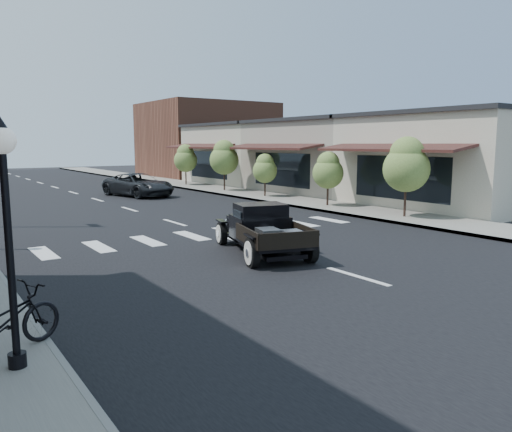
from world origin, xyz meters
TOP-DOWN VIEW (x-y plane):
  - ground at (0.00, 0.00)m, footprint 120.00×120.00m
  - road at (0.00, 15.00)m, footprint 14.00×80.00m
  - road_markings at (0.00, 10.00)m, footprint 12.00×60.00m
  - sidewalk_right at (8.50, 15.00)m, footprint 3.00×80.00m
  - storefront_near at (15.00, 4.00)m, footprint 10.00×9.00m
  - storefront_mid at (15.00, 13.00)m, footprint 10.00×9.00m
  - storefront_far at (15.00, 22.00)m, footprint 10.00×9.00m
  - far_building_right at (15.50, 32.00)m, footprint 11.00×10.00m
  - lamp_post_a at (-7.60, -4.00)m, footprint 0.36×0.36m
  - small_tree_a at (8.30, 2.30)m, footprint 1.91×1.91m
  - small_tree_b at (8.30, 7.01)m, footprint 1.52×1.52m
  - small_tree_c at (8.30, 12.31)m, footprint 1.42×1.42m
  - small_tree_d at (8.30, 16.87)m, footprint 1.89×1.89m
  - small_tree_e at (8.30, 22.40)m, footprint 1.72×1.72m
  - hotrod_pickup at (-0.38, 0.38)m, footprint 3.07×4.64m
  - second_car at (2.68, 17.59)m, footprint 3.38×5.35m
  - motorcycle at (-7.69, -3.45)m, footprint 1.95×1.33m

SIDE VIEW (x-z plane):
  - ground at x=0.00m, z-range 0.00..0.00m
  - road_markings at x=0.00m, z-range -0.03..0.03m
  - road at x=0.00m, z-range 0.00..0.02m
  - sidewalk_right at x=8.50m, z-range 0.00..0.15m
  - motorcycle at x=-7.69m, z-range 0.15..1.12m
  - second_car at x=2.68m, z-range 0.00..1.38m
  - hotrod_pickup at x=-0.38m, z-range 0.00..1.48m
  - small_tree_c at x=8.30m, z-range 0.15..2.51m
  - small_tree_b at x=8.30m, z-range 0.15..2.69m
  - small_tree_e at x=8.30m, z-range 0.15..3.02m
  - small_tree_d at x=8.30m, z-range 0.15..3.30m
  - small_tree_a at x=8.30m, z-range 0.15..3.34m
  - lamp_post_a at x=-7.60m, z-range 0.15..3.51m
  - storefront_near at x=15.00m, z-range 0.00..4.50m
  - storefront_mid at x=15.00m, z-range 0.00..4.50m
  - storefront_far at x=15.00m, z-range 0.00..4.50m
  - far_building_right at x=15.50m, z-range 0.00..7.00m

